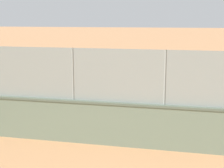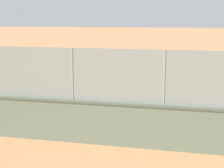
% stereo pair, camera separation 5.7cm
% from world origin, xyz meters
% --- Properties ---
extents(ground_plane, '(260.00, 260.00, 0.00)m').
position_xyz_m(ground_plane, '(0.00, 0.00, 0.00)').
color(ground_plane, tan).
extents(perimeter_wall, '(33.13, 1.09, 1.58)m').
position_xyz_m(perimeter_wall, '(-2.55, 10.54, 0.80)').
color(perimeter_wall, slate).
rests_on(perimeter_wall, ground_plane).
extents(fence_panel_on_wall, '(32.53, 0.74, 1.87)m').
position_xyz_m(fence_panel_on_wall, '(-2.55, 10.54, 2.52)').
color(fence_panel_on_wall, gray).
rests_on(fence_panel_on_wall, perimeter_wall).
extents(player_at_service_line, '(1.15, 0.72, 1.46)m').
position_xyz_m(player_at_service_line, '(1.92, 5.28, 0.85)').
color(player_at_service_line, navy).
rests_on(player_at_service_line, ground_plane).
extents(player_near_wall_returning, '(0.98, 0.90, 1.47)m').
position_xyz_m(player_near_wall_returning, '(5.22, 2.18, 0.86)').
color(player_near_wall_returning, '#B2B2B2').
rests_on(player_near_wall_returning, ground_plane).
extents(player_foreground_swinging, '(0.69, 1.00, 1.58)m').
position_xyz_m(player_foreground_swinging, '(-2.83, 0.37, 0.93)').
color(player_foreground_swinging, black).
rests_on(player_foreground_swinging, ground_plane).
extents(sports_ball, '(0.19, 0.19, 0.19)m').
position_xyz_m(sports_ball, '(2.04, 5.91, 1.45)').
color(sports_ball, '#3399D8').
extents(spare_ball_by_wall, '(0.14, 0.14, 0.14)m').
position_xyz_m(spare_ball_by_wall, '(-0.01, 9.84, 0.07)').
color(spare_ball_by_wall, orange).
rests_on(spare_ball_by_wall, ground_plane).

